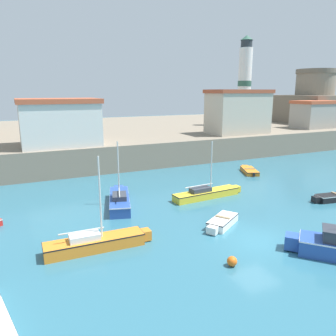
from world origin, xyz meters
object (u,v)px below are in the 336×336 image
(mooring_buoy, at_px, (232,261))
(dinghy_orange_3, at_px, (249,170))
(sailboat_yellow_6, at_px, (207,193))
(harbor_shed_far_end, at_px, (238,112))
(dinghy_white_2, at_px, (222,222))
(lighthouse, at_px, (245,83))
(dinghy_black_0, at_px, (335,197))
(harbor_shed_mid_row, at_px, (315,114))
(sailboat_orange_1, at_px, (96,242))
(sailboat_blue_4, at_px, (119,200))
(harbor_shed_near_wharf, at_px, (59,122))
(fortress, at_px, (313,104))

(mooring_buoy, bearing_deg, dinghy_orange_3, 48.81)
(sailboat_yellow_6, distance_m, harbor_shed_far_end, 21.59)
(dinghy_white_2, height_order, lighthouse, lighthouse)
(sailboat_yellow_6, relative_size, harbor_shed_far_end, 0.77)
(sailboat_yellow_6, relative_size, mooring_buoy, 12.55)
(dinghy_white_2, height_order, mooring_buoy, dinghy_white_2)
(dinghy_black_0, relative_size, harbor_shed_mid_row, 0.56)
(sailboat_orange_1, height_order, sailboat_blue_4, sailboat_orange_1)
(dinghy_orange_3, bearing_deg, harbor_shed_near_wharf, 153.28)
(sailboat_orange_1, height_order, mooring_buoy, sailboat_orange_1)
(mooring_buoy, bearing_deg, dinghy_white_2, 61.37)
(harbor_shed_mid_row, bearing_deg, harbor_shed_far_end, -177.50)
(harbor_shed_near_wharf, bearing_deg, dinghy_white_2, -70.00)
(sailboat_yellow_6, xyz_separation_m, mooring_buoy, (-4.74, -10.11, -0.14))
(sailboat_orange_1, relative_size, sailboat_yellow_6, 0.93)
(sailboat_yellow_6, distance_m, mooring_buoy, 11.17)
(sailboat_orange_1, height_order, dinghy_white_2, sailboat_orange_1)
(sailboat_orange_1, xyz_separation_m, sailboat_yellow_6, (10.64, 5.31, -0.05))
(harbor_shed_near_wharf, bearing_deg, sailboat_orange_1, -92.67)
(sailboat_blue_4, xyz_separation_m, fortress, (45.58, 22.21, 5.91))
(mooring_buoy, distance_m, harbor_shed_mid_row, 43.89)
(dinghy_black_0, height_order, harbor_shed_mid_row, harbor_shed_mid_row)
(harbor_shed_far_end, bearing_deg, harbor_shed_near_wharf, -179.40)
(dinghy_white_2, xyz_separation_m, sailboat_blue_4, (-5.03, 6.78, 0.19))
(dinghy_orange_3, relative_size, harbor_shed_far_end, 0.47)
(dinghy_white_2, relative_size, lighthouse, 0.22)
(fortress, bearing_deg, dinghy_orange_3, -148.62)
(sailboat_orange_1, bearing_deg, sailboat_blue_4, 62.70)
(mooring_buoy, distance_m, fortress, 54.90)
(dinghy_white_2, xyz_separation_m, lighthouse, (24.55, 29.80, 9.97))
(sailboat_orange_1, relative_size, harbor_shed_mid_row, 0.85)
(dinghy_orange_3, height_order, mooring_buoy, mooring_buoy)
(sailboat_orange_1, distance_m, sailboat_blue_4, 7.34)
(mooring_buoy, bearing_deg, sailboat_orange_1, 140.89)
(dinghy_orange_3, bearing_deg, dinghy_black_0, -88.82)
(fortress, bearing_deg, lighthouse, 177.08)
(sailboat_blue_4, xyz_separation_m, harbor_shed_mid_row, (37.58, 14.64, 4.71))
(sailboat_orange_1, bearing_deg, fortress, 30.41)
(harbor_shed_far_end, bearing_deg, lighthouse, 48.63)
(fortress, height_order, lighthouse, lighthouse)
(sailboat_orange_1, height_order, dinghy_orange_3, sailboat_orange_1)
(dinghy_orange_3, bearing_deg, harbor_shed_far_end, 60.93)
(harbor_shed_far_end, bearing_deg, sailboat_yellow_6, -133.34)
(sailboat_blue_4, distance_m, mooring_buoy, 11.61)
(lighthouse, bearing_deg, mooring_buoy, -128.20)
(fortress, bearing_deg, harbor_shed_far_end, -160.99)
(mooring_buoy, bearing_deg, harbor_shed_mid_row, 36.54)
(fortress, xyz_separation_m, harbor_shed_far_end, (-24.00, -8.27, -0.36))
(dinghy_orange_3, xyz_separation_m, lighthouse, (13.36, 18.72, 10.03))
(sailboat_orange_1, bearing_deg, lighthouse, 41.89)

